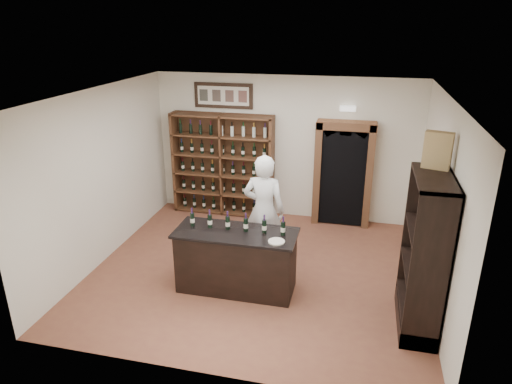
{
  "coord_description": "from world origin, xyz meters",
  "views": [
    {
      "loc": [
        1.54,
        -6.64,
        4.05
      ],
      "look_at": [
        -0.09,
        0.3,
        1.32
      ],
      "focal_mm": 32.0,
      "sensor_mm": 36.0,
      "label": 1
    }
  ],
  "objects_px": {
    "side_cabinet": "(423,278)",
    "shopkeeper": "(264,211)",
    "tasting_counter": "(236,261)",
    "wine_shelf": "(223,164)",
    "wine_crate": "(438,150)",
    "counter_bottle_0": "(192,219)"
  },
  "relations": [
    {
      "from": "shopkeeper",
      "to": "wine_shelf",
      "type": "bearing_deg",
      "value": -53.01
    },
    {
      "from": "wine_shelf",
      "to": "counter_bottle_0",
      "type": "distance_m",
      "value": 2.9
    },
    {
      "from": "wine_shelf",
      "to": "wine_crate",
      "type": "xyz_separation_m",
      "value": [
        3.83,
        -2.88,
        1.35
      ]
    },
    {
      "from": "wine_shelf",
      "to": "shopkeeper",
      "type": "height_order",
      "value": "wine_shelf"
    },
    {
      "from": "counter_bottle_0",
      "to": "side_cabinet",
      "type": "xyz_separation_m",
      "value": [
        3.44,
        -0.36,
        -0.35
      ]
    },
    {
      "from": "counter_bottle_0",
      "to": "wine_crate",
      "type": "bearing_deg",
      "value": -0.04
    },
    {
      "from": "counter_bottle_0",
      "to": "wine_crate",
      "type": "relative_size",
      "value": 0.61
    },
    {
      "from": "tasting_counter",
      "to": "counter_bottle_0",
      "type": "height_order",
      "value": "counter_bottle_0"
    },
    {
      "from": "wine_shelf",
      "to": "tasting_counter",
      "type": "xyz_separation_m",
      "value": [
        1.1,
        -2.93,
        -0.61
      ]
    },
    {
      "from": "wine_crate",
      "to": "wine_shelf",
      "type": "bearing_deg",
      "value": 160.72
    },
    {
      "from": "side_cabinet",
      "to": "tasting_counter",
      "type": "bearing_deg",
      "value": 173.72
    },
    {
      "from": "wine_shelf",
      "to": "shopkeeper",
      "type": "xyz_separation_m",
      "value": [
        1.34,
        -2.01,
        -0.11
      ]
    },
    {
      "from": "side_cabinet",
      "to": "shopkeeper",
      "type": "distance_m",
      "value": 2.78
    },
    {
      "from": "wine_shelf",
      "to": "tasting_counter",
      "type": "distance_m",
      "value": 3.19
    },
    {
      "from": "wine_shelf",
      "to": "shopkeeper",
      "type": "distance_m",
      "value": 2.42
    },
    {
      "from": "counter_bottle_0",
      "to": "wine_crate",
      "type": "xyz_separation_m",
      "value": [
        3.45,
        -0.0,
        1.34
      ]
    },
    {
      "from": "wine_crate",
      "to": "side_cabinet",
      "type": "bearing_deg",
      "value": -72.53
    },
    {
      "from": "tasting_counter",
      "to": "shopkeeper",
      "type": "bearing_deg",
      "value": 75.33
    },
    {
      "from": "tasting_counter",
      "to": "wine_crate",
      "type": "bearing_deg",
      "value": 1.21
    },
    {
      "from": "wine_shelf",
      "to": "shopkeeper",
      "type": "relative_size",
      "value": 1.11
    },
    {
      "from": "tasting_counter",
      "to": "wine_shelf",
      "type": "bearing_deg",
      "value": 110.56
    },
    {
      "from": "shopkeeper",
      "to": "counter_bottle_0",
      "type": "bearing_deg",
      "value": 45.14
    }
  ]
}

